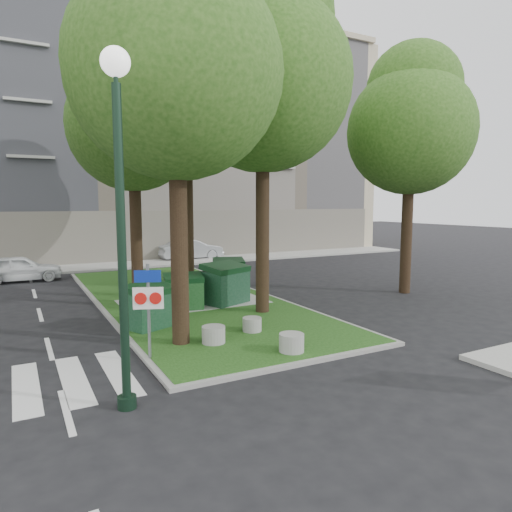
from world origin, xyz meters
TOP-DOWN VIEW (x-y plane):
  - ground at (0.00, 0.00)m, footprint 120.00×120.00m
  - median_island at (0.50, 8.00)m, footprint 6.00×16.00m
  - median_kerb at (0.50, 8.00)m, footprint 6.30×16.30m
  - building_sidewalk at (0.00, 18.50)m, footprint 42.00×3.00m
  - zebra_crossing at (-3.75, 1.50)m, footprint 5.00×3.00m
  - apartment_building at (0.00, 26.00)m, footprint 41.00×12.00m
  - tree_median_near_left at (-1.41, 2.56)m, footprint 5.20×5.20m
  - tree_median_near_right at (2.09, 4.56)m, footprint 5.60×5.60m
  - tree_median_mid at (-0.91, 9.06)m, footprint 4.80×4.80m
  - tree_median_far at (2.29, 12.06)m, footprint 5.80×5.80m
  - tree_street_right at (9.09, 5.06)m, footprint 5.00×5.00m
  - dumpster_a at (-1.76, 4.36)m, footprint 1.63×1.42m
  - dumpster_b at (-0.16, 6.10)m, footprint 1.45×1.14m
  - dumpster_c at (1.44, 6.19)m, footprint 1.87×1.62m
  - dumpster_d at (3.00, 9.28)m, footprint 1.51×1.25m
  - bollard_left at (-0.76, 2.11)m, footprint 0.60×0.60m
  - bollard_right at (0.63, 0.59)m, footprint 0.61×0.61m
  - bollard_mid at (0.61, 2.59)m, footprint 0.53×0.53m
  - litter_bin at (1.87, 8.15)m, footprint 0.45×0.45m
  - street_lamp at (-3.51, -0.38)m, footprint 0.50×0.50m
  - traffic_sign_pole at (-2.50, 1.79)m, footprint 0.66×0.30m
  - car_white at (-4.94, 15.50)m, footprint 3.68×1.51m
  - car_silver at (5.03, 19.50)m, footprint 4.17×1.58m

SIDE VIEW (x-z plane):
  - ground at x=0.00m, z-range 0.00..0.00m
  - zebra_crossing at x=-3.75m, z-range 0.00..0.01m
  - median_kerb at x=0.50m, z-range 0.00..0.10m
  - median_island at x=0.50m, z-range 0.00..0.12m
  - building_sidewalk at x=0.00m, z-range 0.00..0.12m
  - bollard_mid at x=0.61m, z-range 0.12..0.50m
  - bollard_left at x=-0.76m, z-range 0.12..0.55m
  - bollard_right at x=0.63m, z-range 0.12..0.55m
  - litter_bin at x=1.87m, z-range 0.12..0.90m
  - car_white at x=-4.94m, z-range 0.00..1.25m
  - car_silver at x=5.03m, z-range 0.00..1.36m
  - dumpster_b at x=-0.16m, z-range 0.10..1.30m
  - dumpster_d at x=3.00m, z-range 0.10..1.31m
  - dumpster_a at x=-1.76m, z-range 0.09..1.36m
  - dumpster_c at x=1.44m, z-range 0.09..1.55m
  - traffic_sign_pole at x=-2.50m, z-range 0.33..2.64m
  - street_lamp at x=-3.51m, z-range 0.81..7.08m
  - tree_median_mid at x=-0.91m, z-range 1.98..11.97m
  - tree_street_right at x=9.09m, z-range 1.95..12.02m
  - tree_median_near_left at x=-1.41m, z-range 2.05..12.58m
  - tree_median_near_right at x=2.09m, z-range 2.26..13.72m
  - apartment_building at x=0.00m, z-range 0.00..16.00m
  - tree_median_far at x=2.29m, z-range 2.36..14.28m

